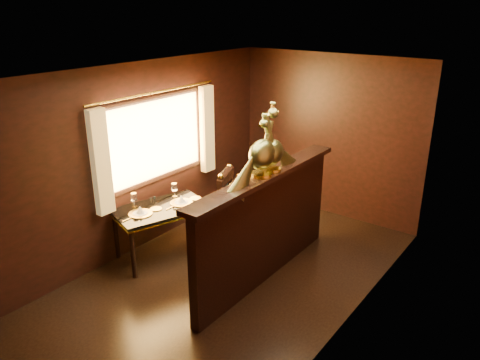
{
  "coord_description": "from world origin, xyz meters",
  "views": [
    {
      "loc": [
        3.07,
        -3.89,
        3.19
      ],
      "look_at": [
        -0.17,
        0.45,
        1.12
      ],
      "focal_mm": 35.0,
      "sensor_mm": 36.0,
      "label": 1
    }
  ],
  "objects_px": {
    "peacock_left": "(262,141)",
    "peacock_right": "(273,141)",
    "chair_left": "(230,221)",
    "dining_table": "(161,212)",
    "chair_right": "(220,212)"
  },
  "relations": [
    {
      "from": "chair_left",
      "to": "peacock_right",
      "type": "bearing_deg",
      "value": -4.62
    },
    {
      "from": "chair_left",
      "to": "peacock_left",
      "type": "xyz_separation_m",
      "value": [
        0.51,
        -0.06,
        1.14
      ]
    },
    {
      "from": "dining_table",
      "to": "chair_left",
      "type": "relative_size",
      "value": 1.13
    },
    {
      "from": "chair_right",
      "to": "peacock_right",
      "type": "relative_size",
      "value": 1.78
    },
    {
      "from": "chair_left",
      "to": "peacock_right",
      "type": "xyz_separation_m",
      "value": [
        0.51,
        0.15,
        1.09
      ]
    },
    {
      "from": "dining_table",
      "to": "peacock_left",
      "type": "xyz_separation_m",
      "value": [
        1.38,
        0.27,
        1.13
      ]
    },
    {
      "from": "peacock_left",
      "to": "chair_left",
      "type": "bearing_deg",
      "value": 173.26
    },
    {
      "from": "chair_left",
      "to": "peacock_left",
      "type": "relative_size",
      "value": 1.49
    },
    {
      "from": "dining_table",
      "to": "chair_left",
      "type": "bearing_deg",
      "value": 39.81
    },
    {
      "from": "chair_left",
      "to": "peacock_right",
      "type": "distance_m",
      "value": 1.21
    },
    {
      "from": "chair_left",
      "to": "chair_right",
      "type": "distance_m",
      "value": 0.24
    },
    {
      "from": "peacock_right",
      "to": "peacock_left",
      "type": "bearing_deg",
      "value": -90.0
    },
    {
      "from": "dining_table",
      "to": "peacock_right",
      "type": "xyz_separation_m",
      "value": [
        1.38,
        0.48,
        1.08
      ]
    },
    {
      "from": "chair_right",
      "to": "dining_table",
      "type": "bearing_deg",
      "value": -168.26
    },
    {
      "from": "peacock_left",
      "to": "peacock_right",
      "type": "distance_m",
      "value": 0.22
    }
  ]
}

